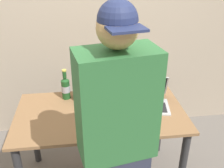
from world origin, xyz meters
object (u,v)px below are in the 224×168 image
at_px(beer_bottle_dark, 66,87).
at_px(person_figure, 116,150).
at_px(laptop, 149,98).
at_px(beer_bottle_brown, 80,90).
at_px(beer_bottle_green, 77,87).
at_px(beer_bottle_amber, 83,81).

xyz_separation_m(beer_bottle_dark, person_figure, (0.33, -0.88, 0.02)).
height_order(laptop, person_figure, person_figure).
relative_size(laptop, beer_bottle_brown, 1.30).
xyz_separation_m(laptop, beer_bottle_dark, (-0.72, 0.18, 0.06)).
distance_m(beer_bottle_green, beer_bottle_dark, 0.10).
height_order(beer_bottle_brown, person_figure, person_figure).
relative_size(beer_bottle_brown, person_figure, 0.17).
relative_size(laptop, person_figure, 0.22).
xyz_separation_m(beer_bottle_brown, beer_bottle_green, (-0.02, 0.07, -0.00)).
relative_size(beer_bottle_green, person_figure, 0.16).
xyz_separation_m(beer_bottle_amber, person_figure, (0.17, -0.95, 0.00)).
xyz_separation_m(beer_bottle_brown, person_figure, (0.21, -0.81, 0.02)).
relative_size(beer_bottle_amber, person_figure, 0.19).
distance_m(laptop, beer_bottle_dark, 0.74).
distance_m(laptop, beer_bottle_brown, 0.60).
bearing_deg(beer_bottle_green, laptop, -16.00).
bearing_deg(beer_bottle_green, beer_bottle_amber, 53.90).
height_order(beer_bottle_green, person_figure, person_figure).
height_order(beer_bottle_brown, beer_bottle_green, beer_bottle_brown).
bearing_deg(laptop, person_figure, -118.89).
bearing_deg(beer_bottle_dark, beer_bottle_green, -3.94).
height_order(beer_bottle_dark, person_figure, person_figure).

